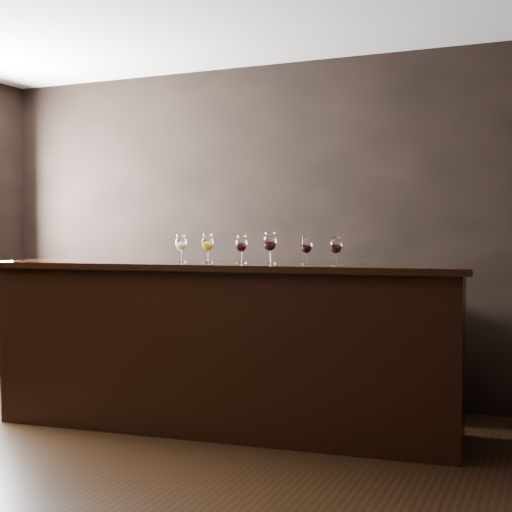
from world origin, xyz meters
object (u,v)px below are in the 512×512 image
at_px(bar_counter, 225,349).
at_px(back_bar_shelf, 269,347).
at_px(glass_red_c, 307,246).
at_px(glass_red_d, 336,246).
at_px(glass_amber, 207,244).
at_px(glass_red_b, 270,243).
at_px(glass_red_a, 241,244).
at_px(glass_white, 181,244).

distance_m(bar_counter, back_bar_shelf, 0.89).
bearing_deg(glass_red_c, glass_red_d, -5.90).
relative_size(glass_amber, glass_red_b, 0.93).
relative_size(glass_red_a, glass_red_d, 1.04).
distance_m(back_bar_shelf, glass_amber, 1.26).
xyz_separation_m(bar_counter, back_bar_shelf, (-0.03, 0.88, -0.12)).
height_order(glass_white, glass_red_c, glass_white).
height_order(glass_red_b, glass_red_d, glass_red_b).
distance_m(glass_white, glass_red_b, 0.70).
bearing_deg(glass_red_d, glass_white, 179.46).
bearing_deg(glass_red_a, glass_white, 178.83).
bearing_deg(glass_red_c, glass_white, -179.35).
relative_size(glass_white, glass_red_a, 1.01).
xyz_separation_m(back_bar_shelf, glass_red_a, (0.16, -0.89, 0.86)).
relative_size(glass_white, glass_amber, 0.97).
bearing_deg(bar_counter, glass_white, 174.09).
bearing_deg(glass_red_b, bar_counter, 177.21).
xyz_separation_m(bar_counter, glass_amber, (-0.13, -0.02, 0.74)).
xyz_separation_m(glass_white, glass_red_c, (0.95, 0.01, -0.01)).
relative_size(glass_white, glass_red_c, 1.09).
relative_size(glass_red_a, glass_red_c, 1.08).
height_order(glass_amber, glass_red_c, glass_amber).
bearing_deg(glass_red_d, glass_red_a, 179.90).
bearing_deg(glass_amber, glass_red_b, 0.88).
xyz_separation_m(glass_red_a, glass_red_b, (0.22, -0.01, 0.01)).
distance_m(glass_white, glass_red_a, 0.48).
bearing_deg(bar_counter, glass_red_b, -8.02).
bearing_deg(glass_amber, glass_red_c, 3.10).
xyz_separation_m(back_bar_shelf, glass_red_c, (0.63, -0.87, 0.85)).
height_order(back_bar_shelf, glass_white, glass_white).
relative_size(glass_red_b, glass_red_d, 1.16).
bearing_deg(back_bar_shelf, bar_counter, -88.15).
relative_size(bar_counter, glass_white, 16.71).
distance_m(bar_counter, glass_red_d, 1.09).
distance_m(glass_red_a, glass_red_d, 0.68).
height_order(bar_counter, back_bar_shelf, bar_counter).
distance_m(glass_amber, glass_red_a, 0.25).
xyz_separation_m(bar_counter, glass_red_a, (0.13, -0.01, 0.74)).
xyz_separation_m(bar_counter, glass_white, (-0.36, 0.00, 0.74)).
xyz_separation_m(back_bar_shelf, glass_amber, (-0.10, -0.91, 0.87)).
bearing_deg(glass_amber, glass_red_a, 4.18).
height_order(bar_counter, glass_red_d, glass_red_d).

